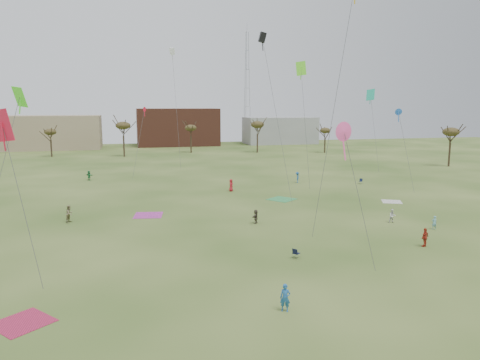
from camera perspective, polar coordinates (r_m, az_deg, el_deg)
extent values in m
plane|color=#2B4916|center=(35.75, 4.66, -11.79)|extent=(260.00, 260.00, 0.00)
imported|color=#215B97|center=(29.69, 5.68, -14.47)|extent=(0.78, 0.68, 1.79)
imported|color=#B02F1E|center=(45.45, 22.17, -6.67)|extent=(1.12, 0.83, 1.76)
imported|color=#817652|center=(54.20, -20.59, -3.97)|extent=(1.07, 1.17, 1.94)
imported|color=#4C4336|center=(50.29, 1.99, -4.60)|extent=(1.19, 1.46, 1.56)
imported|color=#70AFBB|center=(52.09, 23.16, -4.93)|extent=(0.57, 0.41, 1.45)
imported|color=silver|center=(53.34, 18.55, -4.30)|extent=(0.84, 0.72, 1.53)
imported|color=#2B8148|center=(83.40, -18.39, 0.53)|extent=(1.47, 1.46, 1.70)
imported|color=#AB1D26|center=(69.10, -1.13, -0.65)|extent=(0.95, 1.08, 1.85)
imported|color=#1D5187|center=(77.38, 7.19, 0.33)|extent=(1.08, 1.35, 1.82)
cube|color=#AD2247|center=(31.35, -25.57, -15.83)|extent=(4.17, 4.17, 0.03)
cube|color=silver|center=(65.00, 18.48, -2.60)|extent=(3.35, 3.35, 0.03)
cube|color=#B6389E|center=(55.22, -11.41, -4.35)|extent=(3.71, 3.71, 0.03)
cube|color=#37994F|center=(63.50, 5.25, -2.43)|extent=(4.60, 4.60, 0.03)
cube|color=#121732|center=(39.53, 7.08, -9.10)|extent=(0.70, 0.70, 0.04)
cube|color=#121732|center=(39.28, 6.89, -8.86)|extent=(0.39, 0.49, 0.44)
cube|color=#16203D|center=(78.33, 14.88, -0.16)|extent=(0.71, 0.71, 0.04)
cube|color=#16203D|center=(78.51, 14.94, 0.03)|extent=(0.44, 0.45, 0.44)
cube|color=red|center=(32.68, -27.63, 6.08)|extent=(1.04, 1.04, 2.05)
cube|color=red|center=(32.72, -27.53, 4.83)|extent=(0.08, 0.08, 1.84)
cylinder|color=#4C4C51|center=(32.63, -25.52, -3.28)|extent=(1.94, 1.05, 10.71)
cube|color=#51ED29|center=(38.67, -25.89, 9.35)|extent=(0.81, 0.81, 1.60)
cube|color=#51ED29|center=(38.66, -25.83, 8.52)|extent=(0.08, 0.08, 1.44)
cone|color=#EF4B96|center=(32.85, 12.91, 5.93)|extent=(1.39, 0.10, 1.39)
cube|color=#EF4B96|center=(32.91, 12.85, 4.39)|extent=(0.08, 0.08, 2.28)
cylinder|color=#4C4C51|center=(33.71, 14.81, -2.77)|extent=(2.53, 0.89, 10.16)
cylinder|color=#4C4C51|center=(41.53, 11.54, 7.86)|extent=(3.17, 0.41, 22.08)
cube|color=black|center=(60.45, 2.82, 17.42)|extent=(0.72, 0.72, 1.24)
cube|color=black|center=(60.36, 2.82, 16.74)|extent=(0.08, 0.08, 1.86)
cylinder|color=#4C4C51|center=(57.74, 4.67, 7.58)|extent=(2.52, 5.28, 20.52)
cone|color=blue|center=(69.05, 19.25, 8.06)|extent=(0.98, 0.07, 0.98)
cube|color=blue|center=(69.06, 19.23, 7.54)|extent=(0.08, 0.08, 1.61)
cylinder|color=#4C4C51|center=(67.98, 20.13, 3.31)|extent=(0.79, 3.80, 11.10)
cube|color=#65DE25|center=(67.94, 7.66, 13.69)|extent=(1.01, 1.01, 1.98)
cube|color=#65DE25|center=(67.89, 7.65, 13.11)|extent=(0.08, 0.08, 1.78)
cylinder|color=#4C4C51|center=(66.75, 8.20, 6.34)|extent=(0.80, 2.61, 17.27)
cone|color=red|center=(79.12, -11.89, 8.66)|extent=(0.83, 0.06, 0.83)
cube|color=red|center=(79.12, -11.88, 8.27)|extent=(0.08, 0.08, 1.35)
cylinder|color=#4C4C51|center=(78.24, -12.60, 4.46)|extent=(2.42, 2.24, 11.37)
cube|color=#189474|center=(88.14, 16.04, 10.23)|extent=(1.10, 1.10, 2.16)
cube|color=#189474|center=(88.12, 16.01, 9.74)|extent=(0.08, 0.08, 1.94)
cylinder|color=#4C4C51|center=(86.79, 16.52, 5.62)|extent=(0.41, 3.63, 13.97)
cube|color=silver|center=(93.01, -8.51, 15.68)|extent=(0.76, 0.76, 1.31)
cube|color=silver|center=(92.93, -8.50, 15.21)|extent=(0.08, 0.08, 1.96)
cylinder|color=#4C4C51|center=(89.73, -7.97, 8.73)|extent=(0.67, 5.50, 22.48)
cylinder|color=#3A2B1E|center=(125.59, -22.57, 3.68)|extent=(0.40, 0.40, 4.32)
ellipsoid|color=#473D1E|center=(125.31, -22.69, 5.58)|extent=(3.02, 3.02, 1.58)
cylinder|color=#3A2B1E|center=(120.07, -14.34, 4.14)|extent=(0.40, 0.40, 5.40)
ellipsoid|color=#473D1E|center=(119.74, -14.44, 6.62)|extent=(3.78, 3.78, 1.98)
cylinder|color=#3A2B1E|center=(127.16, -6.16, 4.48)|extent=(0.40, 0.40, 4.68)
ellipsoid|color=#473D1E|center=(126.87, -6.19, 6.51)|extent=(3.28, 3.28, 1.72)
cylinder|color=#3A2B1E|center=(126.88, 2.19, 4.65)|extent=(0.40, 0.40, 5.28)
ellipsoid|color=#473D1E|center=(126.57, 2.20, 6.95)|extent=(3.70, 3.70, 1.94)
cylinder|color=#3A2B1E|center=(128.41, 10.58, 4.31)|extent=(0.40, 0.40, 4.20)
ellipsoid|color=#473D1E|center=(128.13, 10.63, 6.12)|extent=(2.94, 2.94, 1.54)
cylinder|color=#3A2B1E|center=(107.43, 24.75, 2.91)|extent=(0.40, 0.40, 5.04)
ellipsoid|color=#473D1E|center=(107.07, 24.93, 5.50)|extent=(3.53, 3.53, 1.85)
cube|color=#937F60|center=(148.85, -23.22, 5.50)|extent=(32.00, 14.00, 10.00)
cube|color=brown|center=(152.59, -7.86, 6.61)|extent=(26.00, 16.00, 12.00)
cube|color=gray|center=(158.19, 5.01, 6.21)|extent=(24.00, 12.00, 9.00)
cylinder|color=#9EA3A8|center=(162.16, 1.17, 11.44)|extent=(0.16, 0.16, 38.00)
cylinder|color=#9EA3A8|center=(162.58, 0.63, 11.44)|extent=(0.16, 0.16, 38.00)
cylinder|color=#9EA3A8|center=(161.07, 0.77, 11.46)|extent=(0.16, 0.16, 38.00)
cylinder|color=#9EA3A8|center=(164.00, 0.87, 18.62)|extent=(0.10, 0.10, 3.00)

